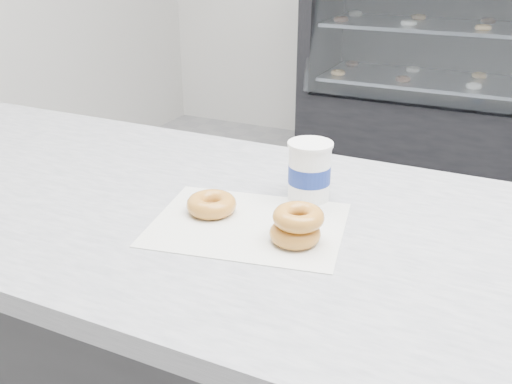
% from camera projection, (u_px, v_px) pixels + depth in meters
% --- Properties ---
extents(display_case, '(2.40, 0.74, 1.25)m').
position_uv_depth(display_case, '(510.00, 102.00, 3.33)').
color(display_case, black).
rests_on(display_case, ground).
extents(wax_paper, '(0.38, 0.32, 0.00)m').
position_uv_depth(wax_paper, '(248.00, 224.00, 1.03)').
color(wax_paper, silver).
rests_on(wax_paper, counter).
extents(donut_single, '(0.11, 0.11, 0.03)m').
position_uv_depth(donut_single, '(211.00, 204.00, 1.06)').
color(donut_single, gold).
rests_on(donut_single, wax_paper).
extents(donut_stack, '(0.12, 0.12, 0.06)m').
position_uv_depth(donut_stack, '(297.00, 225.00, 0.95)').
color(donut_stack, gold).
rests_on(donut_stack, wax_paper).
extents(coffee_cup, '(0.09, 0.09, 0.12)m').
position_uv_depth(coffee_cup, '(309.00, 171.00, 1.10)').
color(coffee_cup, white).
rests_on(coffee_cup, counter).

